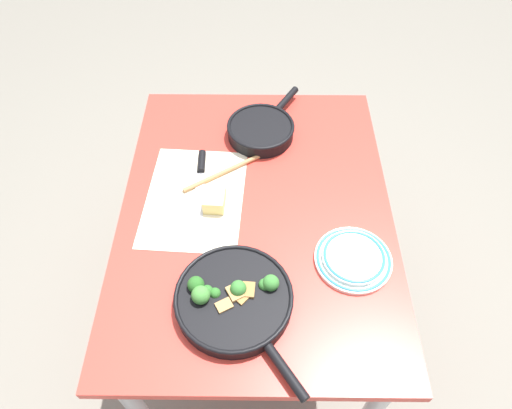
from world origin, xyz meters
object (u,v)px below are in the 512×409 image
object	(u,v)px
wooden_spoon	(249,161)
cheese_block	(215,200)
dinner_plate_stack	(353,258)
skillet_broccoli	(234,299)
grater_knife	(201,176)
skillet_eggs	(261,129)

from	to	relation	value
wooden_spoon	cheese_block	xyz separation A→B (m)	(0.18, -0.10, 0.02)
dinner_plate_stack	skillet_broccoli	bearing A→B (deg)	-67.97
grater_knife	dinner_plate_stack	size ratio (longest dim) A/B	1.38
grater_knife	cheese_block	xyz separation A→B (m)	(0.11, 0.05, 0.01)
dinner_plate_stack	skillet_eggs	bearing A→B (deg)	-153.17
skillet_broccoli	skillet_eggs	xyz separation A→B (m)	(-0.62, 0.07, 0.00)
skillet_broccoli	dinner_plate_stack	bearing A→B (deg)	77.46
skillet_eggs	wooden_spoon	size ratio (longest dim) A/B	0.99
skillet_broccoli	skillet_eggs	world-z (taller)	skillet_broccoli
grater_knife	skillet_eggs	bearing A→B (deg)	134.74
dinner_plate_stack	grater_knife	bearing A→B (deg)	-124.13
skillet_broccoli	skillet_eggs	distance (m)	0.63
grater_knife	cheese_block	world-z (taller)	cheese_block
wooden_spoon	grater_knife	bearing A→B (deg)	171.73
skillet_broccoli	dinner_plate_stack	xyz separation A→B (m)	(-0.13, 0.32, -0.01)
cheese_block	dinner_plate_stack	world-z (taller)	cheese_block
wooden_spoon	grater_knife	distance (m)	0.16
wooden_spoon	cheese_block	size ratio (longest dim) A/B	4.17
skillet_eggs	grater_knife	bearing A→B (deg)	167.14
skillet_broccoli	dinner_plate_stack	distance (m)	0.34
skillet_broccoli	cheese_block	distance (m)	0.33
cheese_block	dinner_plate_stack	size ratio (longest dim) A/B	0.38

